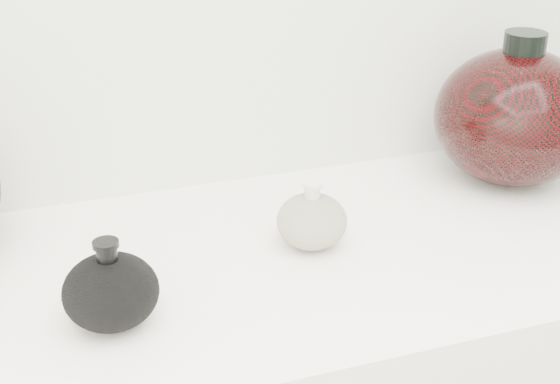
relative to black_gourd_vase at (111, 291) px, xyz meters
name	(u,v)px	position (x,y,z in m)	size (l,w,h in m)	color
black_gourd_vase	(111,291)	(0.00, 0.00, 0.00)	(0.11, 0.11, 0.11)	black
cream_gourd_vase	(312,220)	(0.28, 0.10, -0.01)	(0.11, 0.11, 0.09)	beige
right_round_pot	(515,116)	(0.66, 0.19, 0.06)	(0.32, 0.32, 0.24)	black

